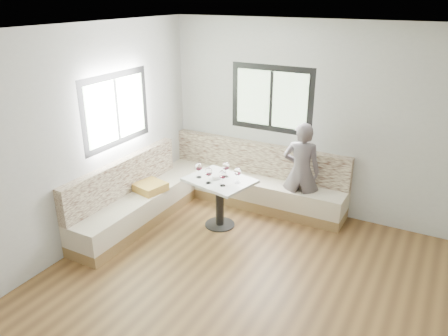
{
  "coord_description": "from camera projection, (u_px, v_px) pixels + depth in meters",
  "views": [
    {
      "loc": [
        1.53,
        -3.45,
        3.13
      ],
      "look_at": [
        -1.15,
        1.48,
        0.86
      ],
      "focal_mm": 35.0,
      "sensor_mm": 36.0,
      "label": 1
    }
  ],
  "objects": [
    {
      "name": "wine_glass_c",
      "position": [
        223.0,
        175.0,
        5.77
      ],
      "size": [
        0.1,
        0.1,
        0.22
      ],
      "color": "white",
      "rests_on": "table"
    },
    {
      "name": "olive_ramekin",
      "position": [
        216.0,
        177.0,
        6.03
      ],
      "size": [
        0.11,
        0.11,
        0.04
      ],
      "color": "white",
      "rests_on": "table"
    },
    {
      "name": "person",
      "position": [
        301.0,
        172.0,
        6.26
      ],
      "size": [
        0.59,
        0.45,
        1.46
      ],
      "primitive_type": "imported",
      "rotation": [
        0.0,
        0.0,
        3.34
      ],
      "color": "#60575C",
      "rests_on": "ground"
    },
    {
      "name": "wine_glass_b",
      "position": [
        209.0,
        172.0,
        5.85
      ],
      "size": [
        0.1,
        0.1,
        0.22
      ],
      "color": "white",
      "rests_on": "table"
    },
    {
      "name": "banquette",
      "position": [
        203.0,
        192.0,
        6.57
      ],
      "size": [
        2.9,
        2.8,
        0.95
      ],
      "color": "#957448",
      "rests_on": "ground"
    },
    {
      "name": "wine_glass_a",
      "position": [
        199.0,
        167.0,
        6.03
      ],
      "size": [
        0.1,
        0.1,
        0.22
      ],
      "color": "white",
      "rests_on": "table"
    },
    {
      "name": "wine_glass_d",
      "position": [
        226.0,
        166.0,
        6.05
      ],
      "size": [
        0.1,
        0.1,
        0.22
      ],
      "color": "white",
      "rests_on": "table"
    },
    {
      "name": "table",
      "position": [
        220.0,
        191.0,
        6.1
      ],
      "size": [
        1.01,
        0.86,
        0.72
      ],
      "rotation": [
        0.0,
        0.0,
        -0.23
      ],
      "color": "black",
      "rests_on": "ground"
    },
    {
      "name": "room",
      "position": [
        252.0,
        182.0,
        4.23
      ],
      "size": [
        5.01,
        5.01,
        2.81
      ],
      "color": "brown",
      "rests_on": "ground"
    },
    {
      "name": "wine_glass_e",
      "position": [
        238.0,
        172.0,
        5.87
      ],
      "size": [
        0.1,
        0.1,
        0.22
      ],
      "color": "white",
      "rests_on": "table"
    }
  ]
}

